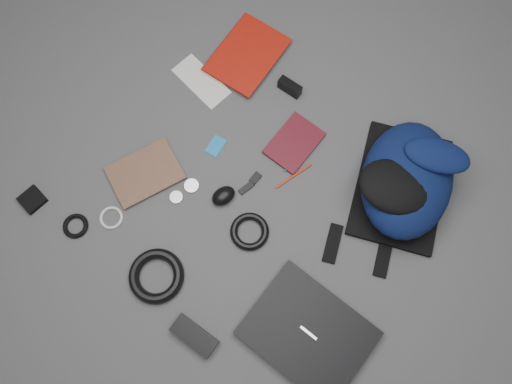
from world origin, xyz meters
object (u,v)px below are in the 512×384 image
Objects in this scene: textbook_red at (223,41)px; compact_camera at (290,87)px; power_brick at (194,336)px; pouch at (32,200)px; dvd_case at (294,143)px; mouse at (223,196)px; laptop at (308,333)px; comic_book at (135,152)px; backpack at (407,180)px.

compact_camera reaches higher than textbook_red.
pouch is at bearing 177.58° from power_brick.
dvd_case is 0.31m from mouse.
mouse is 0.46m from power_brick.
laptop is at bearing -49.34° from dvd_case.
dvd_case is (0.43, 0.35, -0.00)m from comic_book.
backpack is at bearing -9.50° from compact_camera.
laptop is 1.29× the size of textbook_red.
laptop reaches higher than pouch.
laptop is 0.52m from mouse.
compact_camera reaches higher than dvd_case.
power_brick reaches higher than dvd_case.
textbook_red is 0.53m from comic_book.
textbook_red is 1.21× the size of comic_book.
textbook_red is at bearing 116.71° from comic_book.
pouch is (-0.99, -0.18, -0.01)m from laptop.
backpack reaches higher than power_brick.
power_brick is 2.00× the size of pouch.
laptop is 0.64m from dvd_case.
backpack is 0.83m from textbook_red.
laptop is at bearing -40.78° from textbook_red.
laptop is at bearing 36.99° from power_brick.
laptop is 1.91× the size of dvd_case.
power_brick is at bearing -78.57° from dvd_case.
laptop is 4.24× the size of compact_camera.
mouse is 0.64m from pouch.
textbook_red is 3.43× the size of mouse.
dvd_case is (-0.38, -0.07, -0.09)m from backpack.
mouse is 0.56× the size of power_brick.
comic_book is 0.59m from compact_camera.
comic_book and pouch have the same top height.
textbook_red is (-0.82, 0.10, -0.08)m from backpack.
mouse is 1.13× the size of pouch.
backpack is at bearing 93.61° from laptop.
textbook_red is 3.28× the size of compact_camera.
power_brick is (0.24, -0.87, -0.01)m from compact_camera.
comic_book is at bearing -138.21° from dvd_case.
backpack is 2.35× the size of dvd_case.
dvd_case is 0.21m from compact_camera.
textbook_red is 1.48× the size of dvd_case.
backpack is 0.84m from power_brick.
compact_camera is (0.30, 0.51, 0.02)m from comic_book.
pouch is (-0.71, 0.03, -0.01)m from power_brick.
power_brick reaches higher than pouch.
laptop is at bearing -108.60° from backpack.
comic_book is 0.35m from mouse.
comic_book is (0.01, -0.53, -0.01)m from textbook_red.
textbook_red is 3.86× the size of pouch.
textbook_red reaches higher than dvd_case.
laptop is (0.01, -0.58, -0.08)m from backpack.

